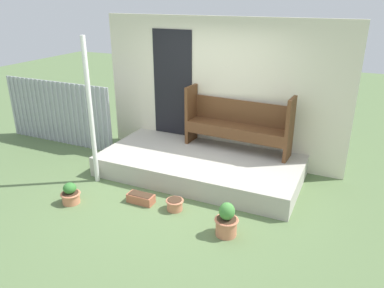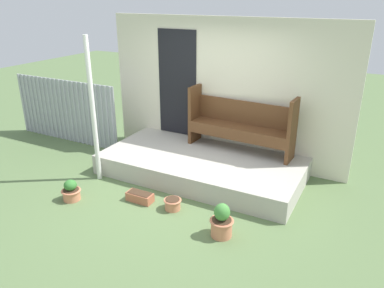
{
  "view_description": "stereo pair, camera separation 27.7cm",
  "coord_description": "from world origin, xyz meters",
  "px_view_note": "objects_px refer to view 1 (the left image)",
  "views": [
    {
      "loc": [
        2.43,
        -4.56,
        2.94
      ],
      "look_at": [
        0.19,
        0.29,
        0.79
      ],
      "focal_mm": 35.0,
      "sensor_mm": 36.0,
      "label": 1
    },
    {
      "loc": [
        2.68,
        -4.44,
        2.94
      ],
      "look_at": [
        0.19,
        0.29,
        0.79
      ],
      "focal_mm": 35.0,
      "sensor_mm": 36.0,
      "label": 2
    }
  ],
  "objects_px": {
    "support_post": "(91,113)",
    "flower_pot_left": "(70,194)",
    "bench": "(238,121)",
    "planter_box_rect": "(141,198)",
    "flower_pot_right": "(226,221)",
    "flower_pot_middle": "(175,204)"
  },
  "relations": [
    {
      "from": "support_post",
      "to": "flower_pot_left",
      "type": "xyz_separation_m",
      "value": [
        0.1,
        -0.76,
        -1.05
      ]
    },
    {
      "from": "bench",
      "to": "planter_box_rect",
      "type": "bearing_deg",
      "value": -112.79
    },
    {
      "from": "bench",
      "to": "flower_pot_right",
      "type": "height_order",
      "value": "bench"
    },
    {
      "from": "support_post",
      "to": "planter_box_rect",
      "type": "relative_size",
      "value": 5.81
    },
    {
      "from": "flower_pot_left",
      "to": "flower_pot_right",
      "type": "bearing_deg",
      "value": 5.19
    },
    {
      "from": "flower_pot_right",
      "to": "planter_box_rect",
      "type": "relative_size",
      "value": 1.15
    },
    {
      "from": "flower_pot_left",
      "to": "planter_box_rect",
      "type": "bearing_deg",
      "value": 25.21
    },
    {
      "from": "flower_pot_right",
      "to": "flower_pot_left",
      "type": "bearing_deg",
      "value": -174.81
    },
    {
      "from": "bench",
      "to": "flower_pot_left",
      "type": "bearing_deg",
      "value": -125.78
    },
    {
      "from": "flower_pot_left",
      "to": "flower_pot_right",
      "type": "xyz_separation_m",
      "value": [
        2.4,
        0.22,
        0.06
      ]
    },
    {
      "from": "flower_pot_middle",
      "to": "planter_box_rect",
      "type": "bearing_deg",
      "value": -176.73
    },
    {
      "from": "flower_pot_right",
      "to": "planter_box_rect",
      "type": "xyz_separation_m",
      "value": [
        -1.45,
        0.23,
        -0.13
      ]
    },
    {
      "from": "bench",
      "to": "planter_box_rect",
      "type": "height_order",
      "value": "bench"
    },
    {
      "from": "support_post",
      "to": "flower_pot_right",
      "type": "height_order",
      "value": "support_post"
    },
    {
      "from": "flower_pot_left",
      "to": "flower_pot_middle",
      "type": "bearing_deg",
      "value": 17.63
    },
    {
      "from": "flower_pot_left",
      "to": "flower_pot_right",
      "type": "relative_size",
      "value": 0.7
    },
    {
      "from": "flower_pot_left",
      "to": "flower_pot_middle",
      "type": "relative_size",
      "value": 1.26
    },
    {
      "from": "flower_pot_middle",
      "to": "flower_pot_right",
      "type": "bearing_deg",
      "value": -16.42
    },
    {
      "from": "support_post",
      "to": "flower_pot_middle",
      "type": "xyz_separation_m",
      "value": [
        1.61,
        -0.28,
        -1.1
      ]
    },
    {
      "from": "support_post",
      "to": "flower_pot_left",
      "type": "relative_size",
      "value": 7.17
    },
    {
      "from": "flower_pot_middle",
      "to": "planter_box_rect",
      "type": "height_order",
      "value": "flower_pot_middle"
    },
    {
      "from": "flower_pot_left",
      "to": "planter_box_rect",
      "type": "distance_m",
      "value": 1.06
    }
  ]
}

